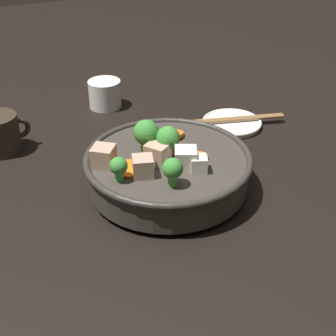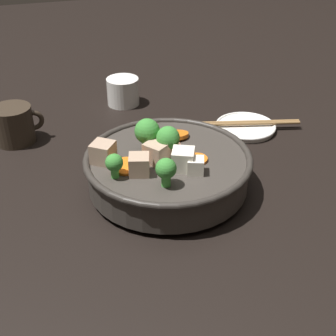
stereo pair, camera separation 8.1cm
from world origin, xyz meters
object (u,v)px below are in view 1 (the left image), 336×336
(side_saucer, at_px, (232,123))
(tea_cup, at_px, (105,94))
(chopsticks_pair, at_px, (232,119))
(stirfry_bowl, at_px, (167,167))

(side_saucer, height_order, tea_cup, tea_cup)
(tea_cup, relative_size, chopsticks_pair, 0.33)
(side_saucer, relative_size, chopsticks_pair, 0.57)
(stirfry_bowl, xyz_separation_m, side_saucer, (0.23, 0.16, -0.04))
(stirfry_bowl, relative_size, chopsticks_pair, 1.26)
(stirfry_bowl, xyz_separation_m, chopsticks_pair, (0.23, 0.16, -0.03))
(stirfry_bowl, relative_size, side_saucer, 2.21)
(side_saucer, bearing_deg, tea_cup, 136.40)
(stirfry_bowl, xyz_separation_m, tea_cup, (0.01, 0.38, -0.01))
(stirfry_bowl, bearing_deg, side_saucer, 35.33)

